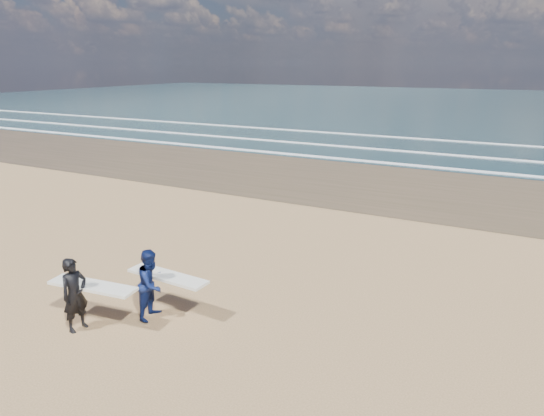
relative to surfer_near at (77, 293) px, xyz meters
The scene contains 2 objects.
surfer_near is the anchor object (origin of this frame).
surfer_far 1.71m from the surfer_near, 47.41° to the left, with size 2.22×1.12×1.75m.
Camera 1 is at (8.45, -6.66, 5.98)m, focal length 32.00 mm.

